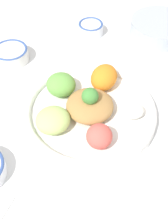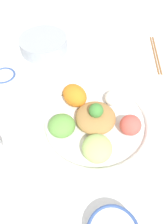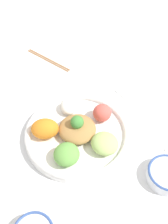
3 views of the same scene
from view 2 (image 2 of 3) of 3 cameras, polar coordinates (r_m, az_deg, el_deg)
ground_plane at (r=0.67m, az=5.87°, el=-4.32°), size 2.40×2.40×0.00m
salad_platter at (r=0.65m, az=2.67°, el=-2.38°), size 0.34×0.34×0.10m
sauce_bowl_dark at (r=0.82m, az=-19.93°, el=8.21°), size 0.08×0.08×0.04m
side_serving_bowl at (r=0.93m, az=-10.52°, el=17.25°), size 0.19×0.19×0.05m
chopsticks_pair_near at (r=0.95m, az=18.25°, el=14.23°), size 0.19×0.16×0.01m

